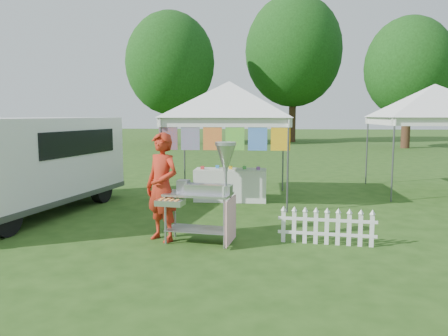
# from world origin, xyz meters

# --- Properties ---
(ground) EXTENTS (120.00, 120.00, 0.00)m
(ground) POSITION_xyz_m (0.00, 0.00, 0.00)
(ground) COLOR #244714
(ground) RESTS_ON ground
(canopy_main) EXTENTS (4.24, 4.24, 3.45)m
(canopy_main) POSITION_xyz_m (0.00, 3.49, 2.99)
(canopy_main) COLOR #59595E
(canopy_main) RESTS_ON ground
(canopy_right) EXTENTS (4.24, 4.24, 3.45)m
(canopy_right) POSITION_xyz_m (5.50, 5.00, 2.99)
(canopy_right) COLOR #59595E
(canopy_right) RESTS_ON ground
(tree_left) EXTENTS (6.40, 6.40, 9.53)m
(tree_left) POSITION_xyz_m (-6.00, 24.00, 5.83)
(tree_left) COLOR #311F11
(tree_left) RESTS_ON ground
(tree_mid) EXTENTS (7.60, 7.60, 11.52)m
(tree_mid) POSITION_xyz_m (3.00, 28.00, 7.14)
(tree_mid) COLOR #311F11
(tree_mid) RESTS_ON ground
(tree_right) EXTENTS (5.60, 5.60, 8.42)m
(tree_right) POSITION_xyz_m (10.00, 22.00, 5.18)
(tree_right) COLOR #311F11
(tree_right) RESTS_ON ground
(donut_cart) EXTENTS (1.33, 0.82, 1.72)m
(donut_cart) POSITION_xyz_m (-0.01, -0.42, 1.01)
(donut_cart) COLOR gray
(donut_cart) RESTS_ON ground
(vendor) EXTENTS (0.81, 0.74, 1.86)m
(vendor) POSITION_xyz_m (-0.83, -0.30, 0.93)
(vendor) COLOR #AD2715
(vendor) RESTS_ON ground
(cargo_van) EXTENTS (2.88, 5.32, 2.09)m
(cargo_van) POSITION_xyz_m (-4.23, 1.48, 1.13)
(cargo_van) COLOR white
(cargo_van) RESTS_ON ground
(picket_fence) EXTENTS (1.61, 0.20, 0.56)m
(picket_fence) POSITION_xyz_m (1.96, -0.31, 0.29)
(picket_fence) COLOR white
(picket_fence) RESTS_ON ground
(display_table) EXTENTS (1.80, 0.70, 0.80)m
(display_table) POSITION_xyz_m (0.05, 3.34, 0.40)
(display_table) COLOR white
(display_table) RESTS_ON ground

